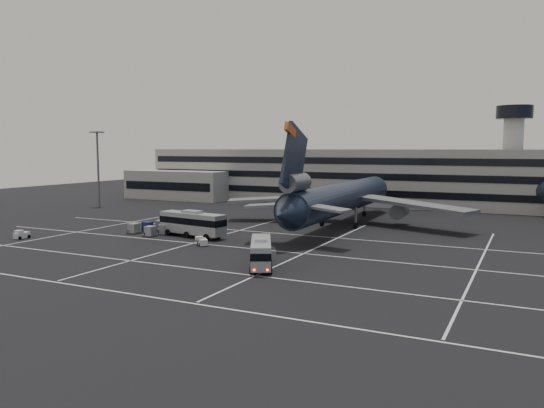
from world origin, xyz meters
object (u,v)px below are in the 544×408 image
at_px(trijet_main, 341,198).
at_px(tug_a, 21,235).
at_px(bus_far, 192,223).
at_px(bus_near, 261,251).
at_px(uld_cluster, 165,227).

distance_m(trijet_main, tug_a, 54.25).
height_order(bus_far, tug_a, bus_far).
bearing_deg(bus_near, uld_cluster, 120.88).
xyz_separation_m(tug_a, uld_cluster, (15.61, 16.20, 0.20)).
relative_size(trijet_main, tug_a, 25.10).
bearing_deg(bus_far, bus_near, -116.97).
bearing_deg(uld_cluster, bus_near, -31.98).
xyz_separation_m(trijet_main, bus_near, (2.32, -36.43, -3.28)).
height_order(trijet_main, bus_near, trijet_main).
xyz_separation_m(trijet_main, tug_a, (-40.83, -35.43, -4.62)).
bearing_deg(bus_near, bus_far, 116.86).
xyz_separation_m(bus_near, uld_cluster, (-27.55, 17.20, -1.13)).
bearing_deg(bus_far, uld_cluster, 79.44).
relative_size(bus_near, uld_cluster, 0.71).
xyz_separation_m(trijet_main, uld_cluster, (-25.22, -19.23, -4.42)).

